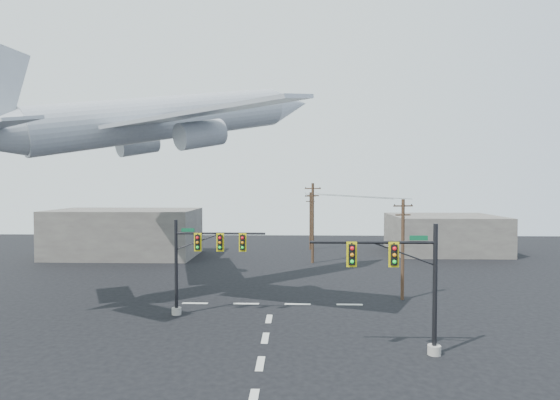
{
  "coord_description": "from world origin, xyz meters",
  "views": [
    {
      "loc": [
        1.81,
        -23.84,
        9.35
      ],
      "look_at": [
        0.86,
        5.0,
        8.32
      ],
      "focal_mm": 30.0,
      "sensor_mm": 36.0,
      "label": 1
    }
  ],
  "objects_px": {
    "utility_pole_c": "(310,220)",
    "airliner": "(168,119)",
    "utility_pole_b": "(313,221)",
    "signal_mast_far": "(198,261)",
    "signal_mast_near": "(408,284)",
    "utility_pole_a": "(403,247)"
  },
  "relations": [
    {
      "from": "signal_mast_near",
      "to": "utility_pole_c",
      "type": "height_order",
      "value": "utility_pole_c"
    },
    {
      "from": "utility_pole_a",
      "to": "airliner",
      "type": "distance_m",
      "value": 21.89
    },
    {
      "from": "signal_mast_near",
      "to": "utility_pole_c",
      "type": "xyz_separation_m",
      "value": [
        -3.99,
        40.43,
        0.38
      ]
    },
    {
      "from": "signal_mast_near",
      "to": "airliner",
      "type": "xyz_separation_m",
      "value": [
        -16.7,
        13.2,
        10.84
      ]
    },
    {
      "from": "utility_pole_b",
      "to": "airliner",
      "type": "xyz_separation_m",
      "value": [
        -12.63,
        -16.1,
        9.8
      ]
    },
    {
      "from": "signal_mast_near",
      "to": "utility_pole_a",
      "type": "xyz_separation_m",
      "value": [
        2.5,
        12.15,
        0.37
      ]
    },
    {
      "from": "utility_pole_c",
      "to": "airliner",
      "type": "height_order",
      "value": "airliner"
    },
    {
      "from": "signal_mast_far",
      "to": "utility_pole_c",
      "type": "relative_size",
      "value": 0.84
    },
    {
      "from": "airliner",
      "to": "utility_pole_b",
      "type": "bearing_deg",
      "value": 9.39
    },
    {
      "from": "signal_mast_near",
      "to": "utility_pole_b",
      "type": "distance_m",
      "value": 29.6
    },
    {
      "from": "utility_pole_c",
      "to": "airliner",
      "type": "xyz_separation_m",
      "value": [
        -12.71,
        -27.23,
        10.47
      ]
    },
    {
      "from": "signal_mast_far",
      "to": "utility_pole_b",
      "type": "distance_m",
      "value": 23.78
    },
    {
      "from": "signal_mast_near",
      "to": "airliner",
      "type": "height_order",
      "value": "airliner"
    },
    {
      "from": "utility_pole_c",
      "to": "signal_mast_near",
      "type": "bearing_deg",
      "value": -106.01
    },
    {
      "from": "signal_mast_near",
      "to": "airliner",
      "type": "bearing_deg",
      "value": 141.67
    },
    {
      "from": "signal_mast_far",
      "to": "utility_pole_a",
      "type": "height_order",
      "value": "utility_pole_a"
    },
    {
      "from": "utility_pole_b",
      "to": "utility_pole_c",
      "type": "bearing_deg",
      "value": 102.05
    },
    {
      "from": "signal_mast_near",
      "to": "utility_pole_c",
      "type": "bearing_deg",
      "value": 95.63
    },
    {
      "from": "signal_mast_near",
      "to": "signal_mast_far",
      "type": "xyz_separation_m",
      "value": [
        -12.96,
        7.27,
        -0.02
      ]
    },
    {
      "from": "utility_pole_b",
      "to": "utility_pole_c",
      "type": "xyz_separation_m",
      "value": [
        0.08,
        11.13,
        -0.67
      ]
    },
    {
      "from": "utility_pole_c",
      "to": "airliner",
      "type": "relative_size",
      "value": 0.3
    },
    {
      "from": "utility_pole_c",
      "to": "utility_pole_b",
      "type": "bearing_deg",
      "value": -112.08
    }
  ]
}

